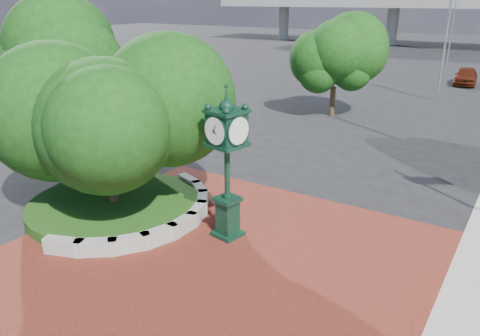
% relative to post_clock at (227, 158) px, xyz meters
% --- Properties ---
extents(ground, '(200.00, 200.00, 0.00)m').
position_rel_post_clock_xyz_m(ground, '(0.43, -0.62, -2.68)').
color(ground, black).
rests_on(ground, ground).
extents(plaza, '(12.00, 12.00, 0.04)m').
position_rel_post_clock_xyz_m(plaza, '(0.43, -1.62, -2.66)').
color(plaza, maroon).
rests_on(plaza, ground).
extents(planter_wall, '(2.96, 6.77, 0.54)m').
position_rel_post_clock_xyz_m(planter_wall, '(-2.27, -0.62, -2.41)').
color(planter_wall, '#9E9B93').
rests_on(planter_wall, ground).
extents(grass_bed, '(6.10, 6.10, 0.40)m').
position_rel_post_clock_xyz_m(grass_bed, '(-4.57, -0.62, -2.48)').
color(grass_bed, '#214714').
rests_on(grass_bed, ground).
extents(tree_planter, '(5.20, 5.20, 6.33)m').
position_rel_post_clock_xyz_m(tree_planter, '(-4.57, -0.62, 1.05)').
color(tree_planter, '#38281C').
rests_on(tree_planter, ground).
extents(tree_northwest, '(5.60, 5.60, 6.93)m').
position_rel_post_clock_xyz_m(tree_northwest, '(-12.57, 4.38, 1.45)').
color(tree_northwest, '#38281C').
rests_on(tree_northwest, ground).
extents(tree_street, '(4.40, 4.40, 5.45)m').
position_rel_post_clock_xyz_m(tree_street, '(-3.57, 17.38, 0.56)').
color(tree_street, '#38281C').
rests_on(tree_street, ground).
extents(post_clock, '(1.16, 1.16, 4.88)m').
position_rel_post_clock_xyz_m(post_clock, '(0.00, 0.00, 0.00)').
color(post_clock, black).
rests_on(post_clock, ground).
extents(parked_car, '(2.20, 4.65, 1.54)m').
position_rel_post_clock_xyz_m(parked_car, '(1.91, 34.91, -1.91)').
color(parked_car, '#521B0B').
rests_on(parked_car, ground).
extents(street_lamp_near, '(1.94, 0.88, 9.02)m').
position_rel_post_clock_xyz_m(street_lamp_near, '(1.50, 25.96, 2.61)').
color(street_lamp_near, slate).
rests_on(street_lamp_near, ground).
extents(street_lamp_far, '(1.80, 0.64, 8.16)m').
position_rel_post_clock_xyz_m(street_lamp_far, '(-1.25, 44.82, 2.11)').
color(street_lamp_far, slate).
rests_on(street_lamp_far, ground).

